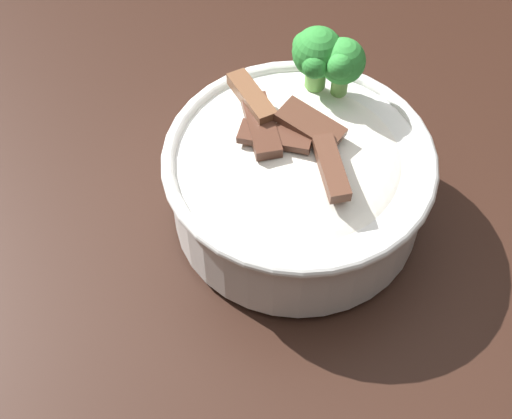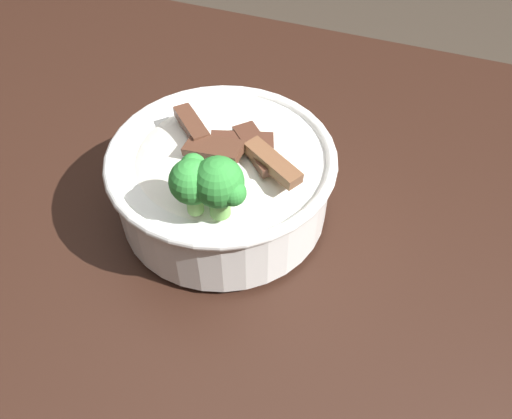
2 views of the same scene
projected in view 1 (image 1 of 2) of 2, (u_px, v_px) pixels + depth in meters
The scene contains 2 objects.
dining_table at pixel (293, 231), 0.82m from camera, with size 1.48×0.94×0.79m.
rice_bowl at pixel (299, 174), 0.64m from camera, with size 0.23×0.23×0.15m.
Camera 1 is at (-0.23, 0.40, 1.35)m, focal length 52.15 mm.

